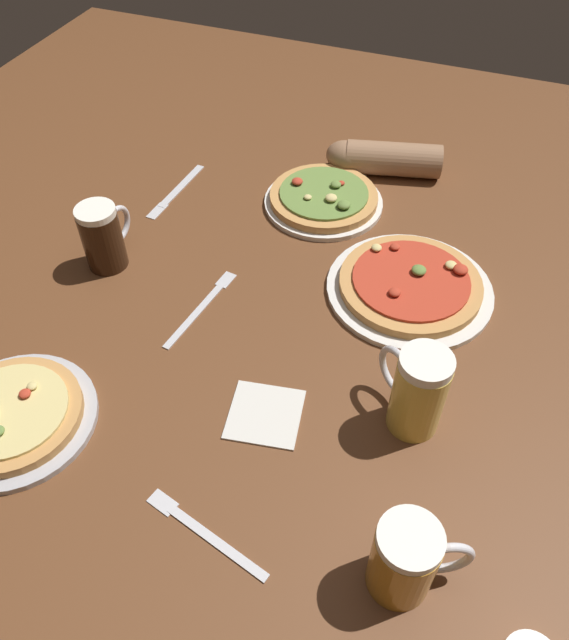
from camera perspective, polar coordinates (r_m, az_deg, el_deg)
name	(u,v)px	position (r m, az deg, el deg)	size (l,w,h in m)	color
ground_plane	(284,332)	(1.20, 0.00, -1.14)	(2.40, 2.40, 0.03)	brown
pizza_plate_near	(13,416)	(1.13, -23.50, -8.01)	(0.27, 0.27, 0.05)	#B2B2B7
pizza_plate_far	(410,285)	(1.27, 11.36, 3.10)	(0.33, 0.33, 0.05)	silver
pizza_plate_side	(324,199)	(1.46, 3.58, 10.96)	(0.27, 0.27, 0.05)	silver
beer_mug_dark	(406,559)	(0.89, 11.04, -20.58)	(0.13, 0.09, 0.14)	#B27A23
beer_mug_amber	(417,391)	(1.01, 11.98, -6.31)	(0.12, 0.11, 0.16)	gold
beer_mug_pale	(103,236)	(1.32, -16.17, 7.32)	(0.08, 0.14, 0.14)	black
napkin_folded	(265,414)	(1.06, -1.79, -8.51)	(0.12, 0.12, 0.01)	silver
fork_left	(203,532)	(0.96, -7.39, -18.59)	(0.22, 0.07, 0.01)	silver
knife_right	(176,191)	(1.53, -9.83, 11.51)	(0.04, 0.23, 0.01)	silver
fork_spare	(202,306)	(1.23, -7.51, 1.26)	(0.05, 0.23, 0.01)	silver
diner_arm	(380,158)	(1.57, 8.67, 14.35)	(0.28, 0.13, 0.08)	#936B4C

